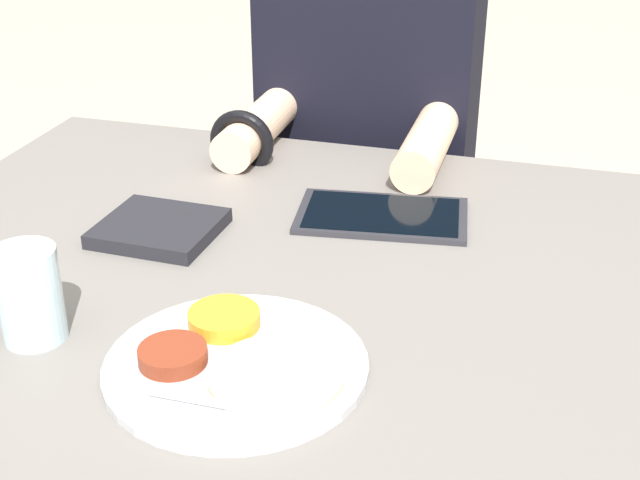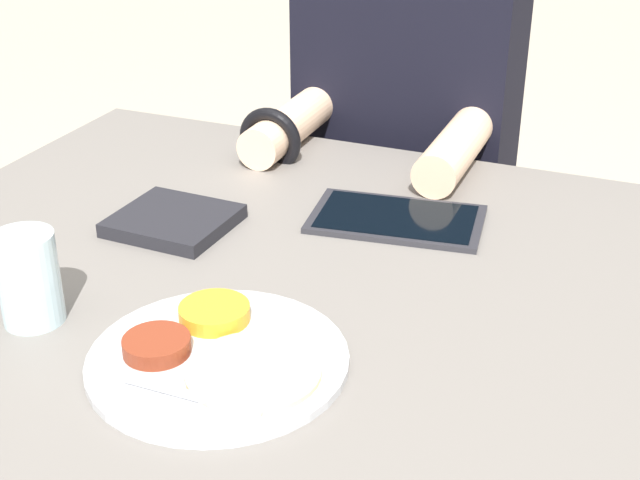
% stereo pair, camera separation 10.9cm
% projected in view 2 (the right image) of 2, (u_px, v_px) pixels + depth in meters
% --- Properties ---
extents(thali_tray, '(0.28, 0.28, 0.03)m').
position_uv_depth(thali_tray, '(216.00, 355.00, 0.96)').
color(thali_tray, '#B7BABF').
rests_on(thali_tray, dining_table).
extents(red_notebook, '(0.16, 0.15, 0.02)m').
position_uv_depth(red_notebook, '(174.00, 222.00, 1.25)').
color(red_notebook, silver).
rests_on(red_notebook, dining_table).
extents(tablet_device, '(0.26, 0.18, 0.01)m').
position_uv_depth(tablet_device, '(397.00, 219.00, 1.27)').
color(tablet_device, '#28282D').
rests_on(tablet_device, dining_table).
extents(person_diner, '(0.40, 0.46, 1.25)m').
position_uv_depth(person_diner, '(402.00, 200.00, 1.75)').
color(person_diner, black).
rests_on(person_diner, ground_plane).
extents(drinking_glass, '(0.07, 0.07, 0.11)m').
position_uv_depth(drinking_glass, '(28.00, 278.00, 1.01)').
color(drinking_glass, silver).
rests_on(drinking_glass, dining_table).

